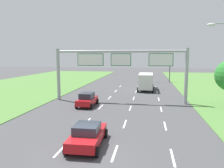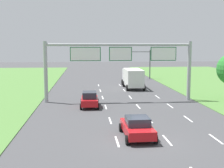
{
  "view_description": "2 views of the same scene",
  "coord_description": "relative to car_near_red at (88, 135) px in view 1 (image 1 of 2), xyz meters",
  "views": [
    {
      "loc": [
        3.69,
        -12.76,
        6.0
      ],
      "look_at": [
        -1.0,
        15.58,
        2.31
      ],
      "focal_mm": 35.0,
      "sensor_mm": 36.0,
      "label": 1
    },
    {
      "loc": [
        -3.86,
        -20.59,
        6.59
      ],
      "look_at": [
        -1.04,
        12.46,
        2.41
      ],
      "focal_mm": 50.0,
      "sensor_mm": 36.0,
      "label": 2
    }
  ],
  "objects": [
    {
      "name": "lane_dashes_inner_left",
      "position": [
        -1.52,
        5.15,
        -0.75
      ],
      "size": [
        0.14,
        50.4,
        0.01
      ],
      "color": "white",
      "rests_on": "ground_plane"
    },
    {
      "name": "car_near_red",
      "position": [
        0.0,
        0.0,
        0.0
      ],
      "size": [
        2.23,
        4.33,
        1.52
      ],
      "rotation": [
        0.0,
        0.0,
        0.03
      ],
      "color": "red",
      "rests_on": "ground_plane"
    },
    {
      "name": "ground_plane",
      "position": [
        0.23,
        -0.85,
        -0.75
      ],
      "size": [
        200.0,
        200.0,
        0.0
      ],
      "primitive_type": "plane",
      "color": "#424244"
    },
    {
      "name": "box_truck",
      "position": [
        3.55,
        25.74,
        0.87
      ],
      "size": [
        2.73,
        8.11,
        2.93
      ],
      "rotation": [
        0.0,
        0.0,
        -0.01
      ],
      "color": "silver",
      "rests_on": "ground_plane"
    },
    {
      "name": "lane_dashes_slip",
      "position": [
        5.48,
        5.15,
        -0.75
      ],
      "size": [
        0.14,
        50.4,
        0.01
      ],
      "color": "white",
      "rests_on": "ground_plane"
    },
    {
      "name": "sign_gantry",
      "position": [
        0.32,
        14.5,
        4.2
      ],
      "size": [
        17.24,
        0.44,
        7.0
      ],
      "color": "#9EA0A5",
      "rests_on": "ground_plane"
    },
    {
      "name": "car_lead_silver",
      "position": [
        -3.24,
        11.3,
        0.07
      ],
      "size": [
        2.03,
        3.96,
        1.65
      ],
      "rotation": [
        0.0,
        0.0,
        -0.01
      ],
      "color": "red",
      "rests_on": "ground_plane"
    },
    {
      "name": "traffic_light_mast",
      "position": [
        6.89,
        38.0,
        3.11
      ],
      "size": [
        4.76,
        0.49,
        5.6
      ],
      "color": "#47494F",
      "rests_on": "ground_plane"
    },
    {
      "name": "lane_dashes_inner_right",
      "position": [
        1.98,
        5.15,
        -0.75
      ],
      "size": [
        0.14,
        50.4,
        0.01
      ],
      "color": "white",
      "rests_on": "ground_plane"
    }
  ]
}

